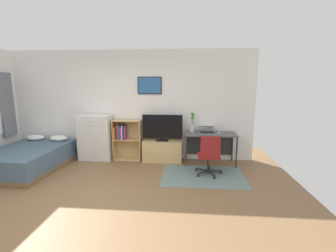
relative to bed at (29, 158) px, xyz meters
name	(u,v)px	position (x,y,z in m)	size (l,w,h in m)	color
ground_plane	(95,204)	(2.09, -1.40, -0.25)	(7.20, 7.20, 0.00)	brown
wall_back_with_posters	(130,105)	(2.09, 1.02, 1.10)	(6.12, 0.09, 2.70)	white
area_rug	(203,176)	(3.88, -0.11, -0.24)	(1.70, 1.20, 0.01)	slate
bed	(29,158)	(0.00, 0.00, 0.00)	(1.47, 1.98, 0.61)	brown
dresser	(96,137)	(1.26, 0.75, 0.32)	(0.79, 0.46, 1.13)	silver
bookshelf	(125,137)	(1.98, 0.82, 0.33)	(0.69, 0.30, 1.00)	tan
tv_stand	(162,151)	(2.93, 0.77, 0.01)	(0.95, 0.41, 0.52)	tan
television	(162,128)	(2.93, 0.74, 0.59)	(0.97, 0.16, 0.64)	black
desk	(210,138)	(4.08, 0.76, 0.35)	(1.19, 0.57, 0.74)	#4C4C4F
office_chair	(209,154)	(3.99, -0.07, 0.21)	(0.57, 0.58, 0.86)	#232326
laptop	(207,130)	(4.00, 0.77, 0.56)	(0.43, 0.45, 0.17)	#B7B7BC
computer_mouse	(219,133)	(4.27, 0.66, 0.51)	(0.06, 0.10, 0.03)	silver
bamboo_vase	(192,123)	(3.66, 0.83, 0.71)	(0.10, 0.09, 0.47)	silver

